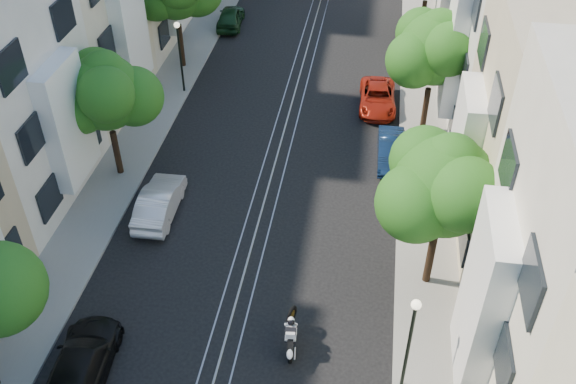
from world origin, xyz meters
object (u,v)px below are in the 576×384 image
at_px(parked_car_w_far, 230,17).
at_px(parked_car_e_mid, 391,150).
at_px(tree_e_c, 436,51).
at_px(lamp_west, 179,47).
at_px(lamp_east, 411,332).
at_px(tree_w_b, 106,94).
at_px(parked_car_e_far, 378,98).
at_px(tree_e_b, 445,189).
at_px(parked_car_w_mid, 159,202).
at_px(sportbike_rider, 291,333).
at_px(parked_car_w_near, 81,365).

bearing_deg(parked_car_w_far, parked_car_e_mid, 124.42).
xyz_separation_m(tree_e_c, lamp_west, (-13.56, 2.02, -1.75)).
bearing_deg(lamp_east, parked_car_e_mid, 93.08).
relative_size(tree_w_b, lamp_east, 1.51).
bearing_deg(tree_e_c, parked_car_e_far, 140.89).
height_order(tree_e_b, parked_car_w_mid, tree_e_b).
distance_m(tree_e_b, sportbike_rider, 7.40).
distance_m(lamp_west, parked_car_e_mid, 13.09).
bearing_deg(lamp_west, tree_e_c, -8.49).
bearing_deg(parked_car_w_mid, parked_car_w_far, -87.91).
bearing_deg(tree_e_b, parked_car_w_far, 120.06).
bearing_deg(parked_car_e_mid, sportbike_rider, -107.12).
height_order(tree_e_b, parked_car_w_far, tree_e_b).
distance_m(tree_e_b, tree_w_b, 15.25).
height_order(lamp_west, parked_car_e_mid, lamp_west).
bearing_deg(tree_e_c, parked_car_w_mid, -143.86).
relative_size(sportbike_rider, parked_car_w_mid, 0.49).
relative_size(lamp_west, sportbike_rider, 2.09).
height_order(parked_car_e_mid, parked_car_w_far, parked_car_w_far).
bearing_deg(parked_car_w_far, parked_car_w_near, 88.50).
relative_size(parked_car_e_mid, parked_car_w_near, 0.80).
height_order(tree_w_b, parked_car_e_far, tree_w_b).
height_order(lamp_east, parked_car_e_far, lamp_east).
height_order(sportbike_rider, parked_car_e_far, sportbike_rider).
bearing_deg(lamp_east, parked_car_w_near, -173.46).
xyz_separation_m(tree_w_b, parked_car_w_near, (2.74, -11.20, -3.73)).
bearing_deg(tree_e_b, lamp_west, 136.15).
xyz_separation_m(parked_car_w_mid, parked_car_w_far, (-1.20, 19.74, -0.00)).
bearing_deg(parked_car_w_far, parked_car_e_far, 134.51).
height_order(parked_car_w_near, parked_car_w_mid, parked_car_w_mid).
xyz_separation_m(sportbike_rider, parked_car_w_mid, (-6.78, 6.37, -0.07)).
height_order(lamp_west, parked_car_w_mid, lamp_west).
height_order(lamp_east, parked_car_w_far, lamp_east).
bearing_deg(lamp_east, parked_car_w_mid, 145.12).
relative_size(lamp_east, parked_car_e_far, 0.98).
bearing_deg(tree_e_b, lamp_east, -100.93).
height_order(tree_e_c, parked_car_e_far, tree_e_c).
xyz_separation_m(tree_e_c, parked_car_w_far, (-12.86, 11.22, -3.93)).
relative_size(tree_e_c, parked_car_w_mid, 1.59).
bearing_deg(parked_car_w_near, tree_e_b, -156.82).
xyz_separation_m(lamp_west, parked_car_e_mid, (11.90, -4.97, -2.24)).
xyz_separation_m(tree_w_b, parked_car_e_mid, (12.74, 3.05, -3.79)).
xyz_separation_m(lamp_west, parked_car_e_far, (11.04, 0.03, -2.26)).
distance_m(lamp_west, parked_car_w_mid, 10.93).
distance_m(tree_w_b, sportbike_rider, 13.52).
height_order(parked_car_e_far, parked_car_w_mid, parked_car_w_mid).
relative_size(tree_e_c, lamp_east, 1.57).
bearing_deg(lamp_west, parked_car_e_far, 0.15).
height_order(tree_e_c, parked_car_w_mid, tree_e_c).
distance_m(tree_e_b, lamp_east, 5.41).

